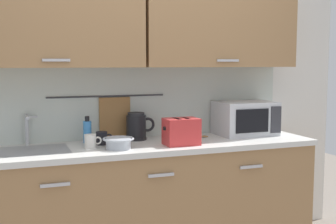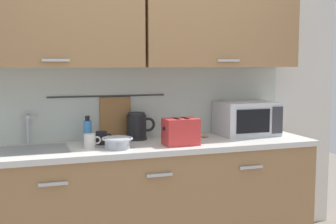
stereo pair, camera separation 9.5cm
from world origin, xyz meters
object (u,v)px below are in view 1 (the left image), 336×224
(microwave, at_px, (245,118))
(wooden_spoon, at_px, (195,136))
(toaster, at_px, (181,131))
(electric_kettle, at_px, (137,126))
(mixing_bowl, at_px, (118,142))
(mug_by_kettle, at_px, (102,138))
(dish_soap_bottle, at_px, (87,131))
(mug_near_sink, at_px, (91,141))

(microwave, relative_size, wooden_spoon, 1.72)
(toaster, bearing_deg, electric_kettle, 127.19)
(mixing_bowl, bearing_deg, microwave, 11.84)
(toaster, bearing_deg, wooden_spoon, 49.18)
(electric_kettle, xyz_separation_m, wooden_spoon, (0.46, -0.06, -0.10))
(microwave, bearing_deg, wooden_spoon, 177.48)
(microwave, bearing_deg, mixing_bowl, -168.16)
(microwave, xyz_separation_m, mug_by_kettle, (-1.19, -0.05, -0.09))
(dish_soap_bottle, xyz_separation_m, toaster, (0.61, -0.31, 0.01))
(mug_near_sink, distance_m, mixing_bowl, 0.20)
(dish_soap_bottle, relative_size, wooden_spoon, 0.73)
(toaster, relative_size, mug_by_kettle, 2.13)
(mug_by_kettle, bearing_deg, dish_soap_bottle, 125.67)
(mixing_bowl, relative_size, mug_by_kettle, 1.78)
(mug_near_sink, bearing_deg, mug_by_kettle, 44.28)
(mixing_bowl, xyz_separation_m, wooden_spoon, (0.68, 0.25, -0.04))
(electric_kettle, xyz_separation_m, dish_soap_bottle, (-0.38, -0.00, -0.01))
(mixing_bowl, height_order, wooden_spoon, mixing_bowl)
(toaster, distance_m, wooden_spoon, 0.35)
(electric_kettle, height_order, mug_near_sink, electric_kettle)
(dish_soap_bottle, relative_size, toaster, 0.77)
(dish_soap_bottle, bearing_deg, mug_near_sink, -94.42)
(dish_soap_bottle, bearing_deg, mixing_bowl, -62.95)
(dish_soap_bottle, distance_m, wooden_spoon, 0.84)
(electric_kettle, distance_m, wooden_spoon, 0.47)
(microwave, relative_size, electric_kettle, 2.03)
(electric_kettle, bearing_deg, dish_soap_bottle, -179.45)
(electric_kettle, bearing_deg, mug_by_kettle, -157.72)
(toaster, xyz_separation_m, mug_by_kettle, (-0.53, 0.19, -0.05))
(dish_soap_bottle, xyz_separation_m, wooden_spoon, (0.84, -0.05, -0.08))
(microwave, xyz_separation_m, electric_kettle, (-0.90, 0.07, -0.03))
(microwave, bearing_deg, toaster, -159.98)
(mug_by_kettle, bearing_deg, electric_kettle, 22.28)
(microwave, height_order, electric_kettle, microwave)
(microwave, height_order, wooden_spoon, microwave)
(microwave, bearing_deg, electric_kettle, 175.22)
(electric_kettle, height_order, dish_soap_bottle, electric_kettle)
(microwave, distance_m, wooden_spoon, 0.45)
(mug_near_sink, bearing_deg, microwave, 6.32)
(microwave, relative_size, mixing_bowl, 2.15)
(mug_near_sink, xyz_separation_m, mixing_bowl, (0.17, -0.09, -0.00))
(toaster, relative_size, wooden_spoon, 0.96)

